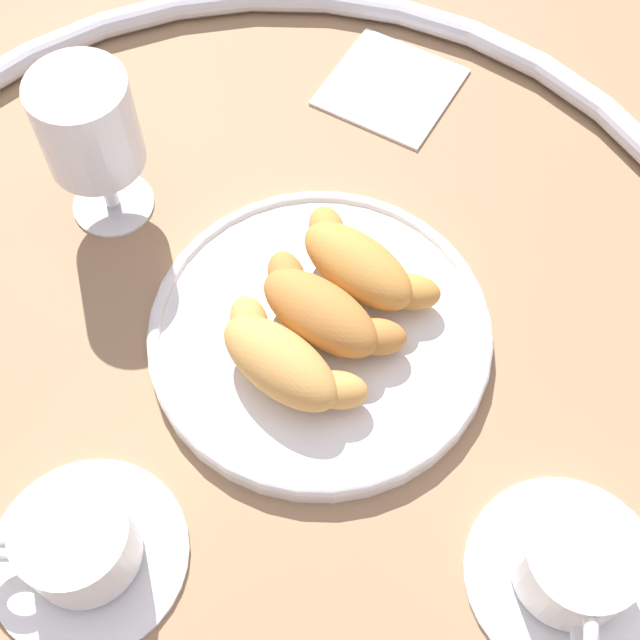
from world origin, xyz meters
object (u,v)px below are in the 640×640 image
(pastry_plate, at_px, (320,333))
(juice_glass_left, at_px, (89,130))
(coffee_cup_near, at_px, (577,564))
(croissant_large, at_px, (283,361))
(croissant_extra, at_px, (360,264))
(folded_napkin, at_px, (391,86))
(croissant_small, at_px, (323,311))
(coffee_cup_far, at_px, (79,546))

(pastry_plate, relative_size, juice_glass_left, 1.87)
(coffee_cup_near, distance_m, juice_glass_left, 0.46)
(croissant_large, xyz_separation_m, coffee_cup_near, (0.24, 0.02, -0.01))
(juice_glass_left, bearing_deg, croissant_extra, 18.38)
(juice_glass_left, bearing_deg, folded_napkin, 70.15)
(pastry_plate, distance_m, croissant_small, 0.03)
(coffee_cup_far, bearing_deg, juice_glass_left, 134.13)
(coffee_cup_far, bearing_deg, croissant_small, 87.76)
(folded_napkin, bearing_deg, coffee_cup_near, -36.07)
(croissant_large, relative_size, juice_glass_left, 0.98)
(pastry_plate, height_order, coffee_cup_near, coffee_cup_near)
(coffee_cup_far, bearing_deg, folded_napkin, 103.60)
(pastry_plate, xyz_separation_m, croissant_extra, (-0.01, 0.05, 0.03))
(coffee_cup_near, distance_m, coffee_cup_far, 0.32)
(folded_napkin, bearing_deg, juice_glass_left, -109.85)
(croissant_large, height_order, juice_glass_left, juice_glass_left)
(croissant_small, height_order, juice_glass_left, juice_glass_left)
(coffee_cup_near, height_order, folded_napkin, coffee_cup_near)
(croissant_extra, height_order, coffee_cup_far, same)
(croissant_large, xyz_separation_m, coffee_cup_far, (-0.01, -0.18, -0.01))
(pastry_plate, xyz_separation_m, folded_napkin, (-0.12, 0.24, -0.01))
(croissant_small, bearing_deg, croissant_large, -83.54)
(pastry_plate, relative_size, croissant_large, 1.91)
(croissant_large, height_order, croissant_extra, same)
(pastry_plate, xyz_separation_m, juice_glass_left, (-0.22, -0.02, 0.08))
(coffee_cup_far, height_order, juice_glass_left, juice_glass_left)
(croissant_small, relative_size, coffee_cup_near, 1.01)
(pastry_plate, height_order, croissant_small, croissant_small)
(croissant_extra, relative_size, folded_napkin, 1.25)
(coffee_cup_far, xyz_separation_m, folded_napkin, (-0.11, 0.47, -0.02))
(folded_napkin, bearing_deg, croissant_large, -65.87)
(croissant_large, relative_size, coffee_cup_near, 1.01)
(coffee_cup_far, relative_size, folded_napkin, 1.24)
(coffee_cup_near, bearing_deg, croissant_large, -175.20)
(pastry_plate, distance_m, coffee_cup_near, 0.25)
(coffee_cup_near, bearing_deg, juice_glass_left, 178.81)
(coffee_cup_far, bearing_deg, croissant_large, 85.40)
(croissant_large, bearing_deg, pastry_plate, 96.70)
(croissant_small, distance_m, coffee_cup_far, 0.23)
(pastry_plate, height_order, croissant_extra, croissant_extra)
(coffee_cup_near, distance_m, folded_napkin, 0.45)
(croissant_extra, xyz_separation_m, coffee_cup_far, (-0.00, -0.28, -0.01))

